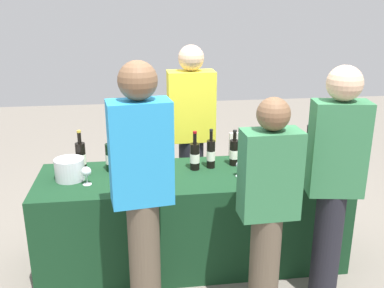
% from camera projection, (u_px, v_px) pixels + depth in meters
% --- Properties ---
extents(ground_plane, '(12.00, 12.00, 0.00)m').
position_uv_depth(ground_plane, '(192.00, 259.00, 3.67)').
color(ground_plane, slate).
extents(tasting_table, '(2.42, 0.76, 0.77)m').
position_uv_depth(tasting_table, '(192.00, 218.00, 3.55)').
color(tasting_table, '#14381E').
rests_on(tasting_table, ground_plane).
extents(wine_bottle_0, '(0.08, 0.08, 0.34)m').
position_uv_depth(wine_bottle_0, '(81.00, 157.00, 3.44)').
color(wine_bottle_0, black).
rests_on(wine_bottle_0, tasting_table).
extents(wine_bottle_1, '(0.08, 0.08, 0.32)m').
position_uv_depth(wine_bottle_1, '(111.00, 157.00, 3.47)').
color(wine_bottle_1, black).
rests_on(wine_bottle_1, tasting_table).
extents(wine_bottle_2, '(0.08, 0.08, 0.32)m').
position_uv_depth(wine_bottle_2, '(195.00, 156.00, 3.49)').
color(wine_bottle_2, black).
rests_on(wine_bottle_2, tasting_table).
extents(wine_bottle_3, '(0.07, 0.07, 0.33)m').
position_uv_depth(wine_bottle_3, '(211.00, 154.00, 3.53)').
color(wine_bottle_3, black).
rests_on(wine_bottle_3, tasting_table).
extents(wine_bottle_4, '(0.08, 0.08, 0.30)m').
position_uv_depth(wine_bottle_4, '(234.00, 152.00, 3.59)').
color(wine_bottle_4, black).
rests_on(wine_bottle_4, tasting_table).
extents(wine_bottle_5, '(0.08, 0.08, 0.32)m').
position_uv_depth(wine_bottle_5, '(282.00, 149.00, 3.66)').
color(wine_bottle_5, black).
rests_on(wine_bottle_5, tasting_table).
extents(wine_bottle_6, '(0.08, 0.08, 0.34)m').
position_uv_depth(wine_bottle_6, '(307.00, 150.00, 3.60)').
color(wine_bottle_6, black).
rests_on(wine_bottle_6, tasting_table).
extents(wine_glass_0, '(0.07, 0.07, 0.14)m').
position_uv_depth(wine_glass_0, '(86.00, 172.00, 3.20)').
color(wine_glass_0, silver).
rests_on(wine_glass_0, tasting_table).
extents(wine_glass_1, '(0.07, 0.07, 0.15)m').
position_uv_depth(wine_glass_1, '(127.00, 173.00, 3.18)').
color(wine_glass_1, silver).
rests_on(wine_glass_1, tasting_table).
extents(wine_glass_2, '(0.07, 0.07, 0.14)m').
position_uv_depth(wine_glass_2, '(166.00, 169.00, 3.26)').
color(wine_glass_2, silver).
rests_on(wine_glass_2, tasting_table).
extents(wine_glass_3, '(0.06, 0.06, 0.13)m').
position_uv_depth(wine_glass_3, '(240.00, 166.00, 3.36)').
color(wine_glass_3, silver).
rests_on(wine_glass_3, tasting_table).
extents(wine_glass_4, '(0.06, 0.06, 0.13)m').
position_uv_depth(wine_glass_4, '(255.00, 167.00, 3.31)').
color(wine_glass_4, silver).
rests_on(wine_glass_4, tasting_table).
extents(wine_glass_5, '(0.07, 0.07, 0.14)m').
position_uv_depth(wine_glass_5, '(291.00, 167.00, 3.30)').
color(wine_glass_5, silver).
rests_on(wine_glass_5, tasting_table).
extents(ice_bucket, '(0.22, 0.22, 0.17)m').
position_uv_depth(ice_bucket, '(70.00, 169.00, 3.30)').
color(ice_bucket, silver).
rests_on(ice_bucket, tasting_table).
extents(server_pouring, '(0.43, 0.24, 1.72)m').
position_uv_depth(server_pouring, '(191.00, 131.00, 4.02)').
color(server_pouring, black).
rests_on(server_pouring, ground_plane).
extents(guest_0, '(0.40, 0.26, 1.76)m').
position_uv_depth(guest_0, '(142.00, 187.00, 2.71)').
color(guest_0, brown).
rests_on(guest_0, ground_plane).
extents(guest_1, '(0.38, 0.21, 1.54)m').
position_uv_depth(guest_1, '(268.00, 205.00, 2.77)').
color(guest_1, brown).
rests_on(guest_1, ground_plane).
extents(guest_2, '(0.39, 0.25, 1.70)m').
position_uv_depth(guest_2, '(334.00, 179.00, 2.90)').
color(guest_2, black).
rests_on(guest_2, ground_plane).
extents(menu_board, '(0.54, 0.07, 0.84)m').
position_uv_depth(menu_board, '(253.00, 170.00, 4.46)').
color(menu_board, white).
rests_on(menu_board, ground_plane).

